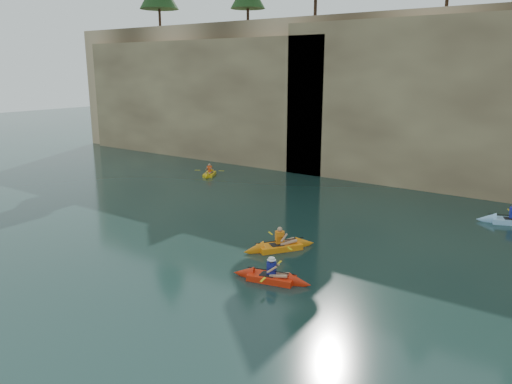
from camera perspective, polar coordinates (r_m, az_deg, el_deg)
The scene contains 9 objects.
ground at distance 16.91m, azimuth -7.37°, elevation -13.88°, with size 160.00×160.00×0.00m, color black.
cliff at distance 42.11m, azimuth 21.99°, elevation 10.47°, with size 70.00×16.00×12.00m, color tan.
cliff_slab_west at distance 45.21m, azimuth -6.51°, elevation 10.64°, with size 26.00×2.40×10.56m, color tan.
cliff_slab_center at distance 34.47m, azimuth 22.07°, elevation 9.39°, with size 24.00×2.40×11.40m, color tan.
sea_cave_west at distance 43.71m, azimuth -5.01°, elevation 6.24°, with size 4.50×1.00×4.00m, color black.
sea_cave_center at distance 36.28m, azimuth 12.02°, elevation 3.75°, with size 3.50×1.00×3.20m, color black.
main_kayaker at distance 19.20m, azimuth 1.77°, elevation -9.71°, with size 3.24×2.12×1.17m.
kayaker_orange at distance 22.34m, azimuth 2.71°, elevation -6.21°, with size 2.54×3.30×1.31m.
kayaker_yellow at distance 37.64m, azimuth -5.33°, elevation 2.09°, with size 2.02×2.76×1.13m.
Camera 1 is at (10.40, -10.76, 7.88)m, focal length 35.00 mm.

